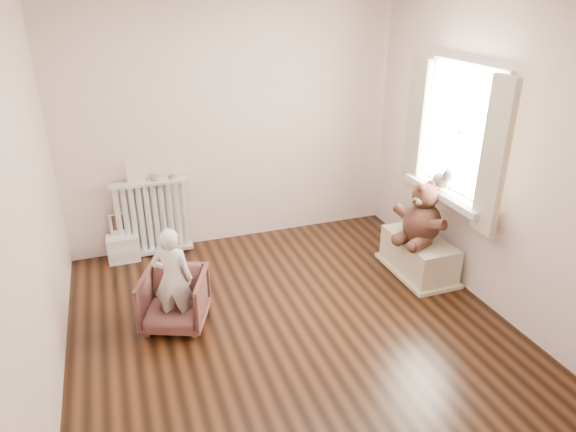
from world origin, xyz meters
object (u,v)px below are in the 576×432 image
object	(u,v)px
plush_cat	(442,178)
child	(173,279)
armchair	(174,300)
toy_vanity	(122,236)
teddy_bear	(423,214)
toy_bench	(419,254)
radiator	(153,221)

from	to	relation	value
plush_cat	child	bearing A→B (deg)	-168.96
armchair	child	xyz separation A→B (m)	(0.00, -0.05, 0.23)
toy_vanity	child	world-z (taller)	child
child	teddy_bear	world-z (taller)	teddy_bear
armchair	toy_bench	size ratio (longest dim) A/B	0.66
child	plush_cat	distance (m)	2.63
radiator	plush_cat	bearing A→B (deg)	-26.91
toy_bench	teddy_bear	xyz separation A→B (m)	(-0.04, -0.05, 0.47)
plush_cat	toy_bench	bearing A→B (deg)	175.45
toy_bench	plush_cat	bearing A→B (deg)	-13.49
radiator	teddy_bear	xyz separation A→B (m)	(2.41, -1.33, 0.28)
armchair	teddy_bear	world-z (taller)	teddy_bear
teddy_bear	child	bearing A→B (deg)	160.83
toy_bench	teddy_bear	world-z (taller)	teddy_bear
toy_bench	teddy_bear	bearing A→B (deg)	-128.19
plush_cat	radiator	bearing A→B (deg)	162.03
child	teddy_bear	size ratio (longest dim) A/B	1.49
plush_cat	teddy_bear	bearing A→B (deg)	-165.47
radiator	plush_cat	distance (m)	2.97
armchair	teddy_bear	distance (m)	2.43
child	radiator	bearing A→B (deg)	-67.08
radiator	child	size ratio (longest dim) A/B	0.92
child	teddy_bear	distance (m)	2.40
child	plush_cat	xyz separation A→B (m)	(2.57, 0.09, 0.53)
armchair	toy_vanity	bearing A→B (deg)	126.86
toy_bench	plush_cat	size ratio (longest dim) A/B	3.09
toy_vanity	child	bearing A→B (deg)	-75.60
toy_vanity	plush_cat	world-z (taller)	plush_cat
toy_vanity	toy_bench	bearing A→B (deg)	-24.23
toy_vanity	armchair	world-z (taller)	toy_vanity
toy_vanity	plush_cat	bearing A→B (deg)	-23.74
radiator	child	distance (m)	1.41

